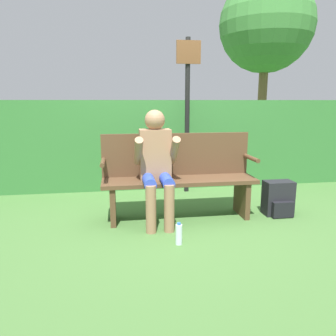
{
  "coord_description": "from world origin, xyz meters",
  "views": [
    {
      "loc": [
        -0.69,
        -3.62,
        1.36
      ],
      "look_at": [
        -0.15,
        -0.1,
        0.63
      ],
      "focal_mm": 35.0,
      "sensor_mm": 36.0,
      "label": 1
    }
  ],
  "objects_px": {
    "signpost": "(187,105)",
    "tree": "(266,25)",
    "park_bench": "(178,175)",
    "person_seated": "(156,161)",
    "parked_car": "(53,117)",
    "backpack": "(278,199)",
    "water_bottle": "(179,234)"
  },
  "relations": [
    {
      "from": "signpost",
      "to": "tree",
      "type": "height_order",
      "value": "tree"
    },
    {
      "from": "backpack",
      "to": "parked_car",
      "type": "distance_m",
      "value": 14.53
    },
    {
      "from": "park_bench",
      "to": "person_seated",
      "type": "height_order",
      "value": "person_seated"
    },
    {
      "from": "person_seated",
      "to": "backpack",
      "type": "relative_size",
      "value": 3.06
    },
    {
      "from": "person_seated",
      "to": "signpost",
      "type": "height_order",
      "value": "signpost"
    },
    {
      "from": "parked_car",
      "to": "tree",
      "type": "relative_size",
      "value": 0.9
    },
    {
      "from": "person_seated",
      "to": "tree",
      "type": "distance_m",
      "value": 7.39
    },
    {
      "from": "person_seated",
      "to": "park_bench",
      "type": "bearing_deg",
      "value": 25.4
    },
    {
      "from": "park_bench",
      "to": "person_seated",
      "type": "distance_m",
      "value": 0.37
    },
    {
      "from": "parked_car",
      "to": "person_seated",
      "type": "bearing_deg",
      "value": -170.17
    },
    {
      "from": "park_bench",
      "to": "person_seated",
      "type": "xyz_separation_m",
      "value": [
        -0.28,
        -0.13,
        0.21
      ]
    },
    {
      "from": "signpost",
      "to": "tree",
      "type": "xyz_separation_m",
      "value": [
        3.21,
        4.5,
        2.14
      ]
    },
    {
      "from": "signpost",
      "to": "parked_car",
      "type": "height_order",
      "value": "signpost"
    },
    {
      "from": "signpost",
      "to": "parked_car",
      "type": "bearing_deg",
      "value": 108.53
    },
    {
      "from": "park_bench",
      "to": "tree",
      "type": "relative_size",
      "value": 0.37
    },
    {
      "from": "park_bench",
      "to": "signpost",
      "type": "height_order",
      "value": "signpost"
    },
    {
      "from": "park_bench",
      "to": "parked_car",
      "type": "xyz_separation_m",
      "value": [
        -3.83,
        13.49,
        0.06
      ]
    },
    {
      "from": "signpost",
      "to": "tree",
      "type": "bearing_deg",
      "value": 54.54
    },
    {
      "from": "person_seated",
      "to": "parked_car",
      "type": "relative_size",
      "value": 0.29
    },
    {
      "from": "park_bench",
      "to": "tree",
      "type": "height_order",
      "value": "tree"
    },
    {
      "from": "park_bench",
      "to": "parked_car",
      "type": "height_order",
      "value": "parked_car"
    },
    {
      "from": "park_bench",
      "to": "backpack",
      "type": "xyz_separation_m",
      "value": [
        1.21,
        -0.13,
        -0.31
      ]
    },
    {
      "from": "signpost",
      "to": "tree",
      "type": "distance_m",
      "value": 5.93
    },
    {
      "from": "park_bench",
      "to": "backpack",
      "type": "height_order",
      "value": "park_bench"
    },
    {
      "from": "park_bench",
      "to": "tree",
      "type": "xyz_separation_m",
      "value": [
        3.54,
        5.57,
        2.94
      ]
    },
    {
      "from": "park_bench",
      "to": "tree",
      "type": "distance_m",
      "value": 7.23
    },
    {
      "from": "water_bottle",
      "to": "park_bench",
      "type": "bearing_deg",
      "value": 79.99
    },
    {
      "from": "tree",
      "to": "signpost",
      "type": "bearing_deg",
      "value": -125.46
    },
    {
      "from": "backpack",
      "to": "tree",
      "type": "height_order",
      "value": "tree"
    },
    {
      "from": "backpack",
      "to": "water_bottle",
      "type": "bearing_deg",
      "value": -154.28
    },
    {
      "from": "water_bottle",
      "to": "person_seated",
      "type": "bearing_deg",
      "value": 102.01
    },
    {
      "from": "signpost",
      "to": "person_seated",
      "type": "bearing_deg",
      "value": -116.76
    }
  ]
}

